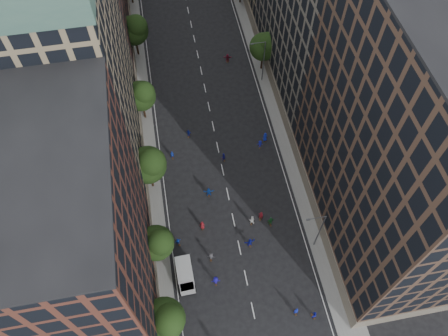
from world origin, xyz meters
The scene contains 33 objects.
ground centered at (0.00, 40.00, 0.00)m, with size 240.00×240.00×0.00m, color black.
sidewalk_left centered at (-12.00, 47.50, 0.07)m, with size 4.00×105.00×0.15m, color slate.
sidewalk_right centered at (12.00, 47.50, 0.07)m, with size 4.00×105.00×0.15m, color slate.
bldg_left_a centered at (-19.00, 11.00, 15.00)m, with size 14.00×22.00×30.00m, color #542B20.
bldg_left_b centered at (-19.00, 35.00, 17.00)m, with size 14.00×26.00×34.00m, color #847356.
bldg_right_a centered at (19.00, 15.00, 18.00)m, with size 14.00×30.00×36.00m, color #4C3629.
bldg_right_b centered at (19.00, 44.00, 16.50)m, with size 14.00×28.00×33.00m, color #605A4F.
tree_left_0 centered at (-11.01, 3.85, 5.96)m, with size 5.20×5.20×8.83m.
tree_left_1 centered at (-11.02, 13.86, 5.55)m, with size 4.80×4.80×8.21m.
tree_left_2 centered at (-10.99, 25.83, 6.36)m, with size 5.60×5.60×9.45m.
tree_left_3 centered at (-11.02, 39.85, 5.82)m, with size 5.00×5.00×8.58m.
tree_left_4 centered at (-11.00, 55.84, 6.10)m, with size 5.40×5.40×9.08m.
tree_right_a centered at (11.38, 47.85, 5.63)m, with size 5.00×5.00×8.39m.
streetlamp_near centered at (10.37, 12.00, 5.17)m, with size 2.64×0.22×9.06m.
streetlamp_far centered at (10.37, 45.00, 5.17)m, with size 2.64×0.22×9.06m.
cargo_van centered at (-8.13, 10.49, 1.34)m, with size 2.35×4.82×2.54m.
skater_1 centered at (5.40, 3.19, 0.86)m, with size 0.62×0.41×1.71m, color #1728BC.
skater_2 centered at (7.54, 2.31, 0.79)m, with size 0.77×0.60×1.58m, color #141AA7.
skater_3 centered at (-4.20, 9.01, 0.92)m, with size 1.19×0.68×1.84m, color #1A1293.
skater_4 centered at (-8.50, 15.64, 0.80)m, with size 0.93×0.39×1.59m, color blue.
skater_5 centered at (1.52, 13.64, 0.87)m, with size 1.61×0.51×1.73m, color #11188E.
skater_6 centered at (-4.71, 17.54, 0.82)m, with size 0.80×0.52×1.65m, color maroon.
skater_7 centered at (4.00, 17.47, 0.96)m, with size 0.70×0.46×1.91m, color maroon.
skater_8 centered at (2.52, 17.04, 0.92)m, with size 0.90×0.70×1.84m, color silver.
skater_9 centered at (-4.26, 12.57, 0.83)m, with size 1.08×0.62×1.67m, color #3D3D42.
skater_10 centered at (5.19, 16.33, 0.97)m, with size 1.14×0.47×1.94m, color #1A5826.
skater_11 centered at (-2.89, 22.81, 0.90)m, with size 1.67×0.53×1.81m, color #1440A5.
skater_12 centered at (7.97, 31.50, 0.89)m, with size 0.87×0.57×1.78m, color #1728BD.
skater_13 centered at (-7.59, 30.80, 0.78)m, with size 0.57×0.37×1.56m, color #122B96.
skater_14 centered at (0.46, 28.90, 0.77)m, with size 0.75×0.58×1.54m, color #13149E.
skater_15 centered at (6.83, 30.32, 0.76)m, with size 0.98×0.56×1.51m, color #151AAA.
skater_16 centered at (-4.35, 34.66, 0.78)m, with size 0.91×0.38×1.56m, color #122095.
skater_17 centered at (5.31, 51.00, 0.86)m, with size 1.59×0.51×1.71m, color maroon.
Camera 1 is at (-6.59, -10.20, 58.52)m, focal length 35.00 mm.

